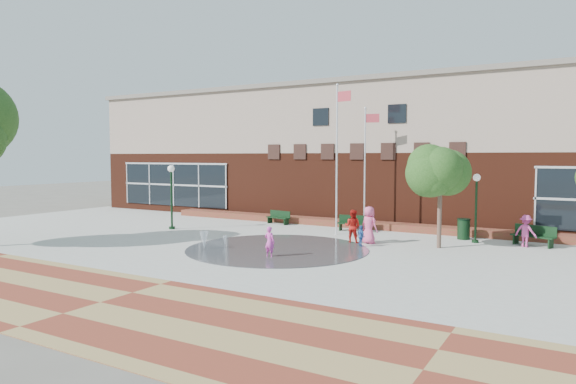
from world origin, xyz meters
The scene contains 22 objects.
ground centered at (0.00, 0.00, 0.00)m, with size 120.00×120.00×0.00m, color #666056.
plaza_concrete centered at (0.00, 4.00, 0.00)m, with size 46.00×18.00×0.01m, color #A8A8A0.
paver_band centered at (0.00, -7.00, 0.00)m, with size 46.00×6.00×0.01m, color maroon.
splash_pad centered at (0.00, 3.00, 0.00)m, with size 8.40×8.40×0.01m, color #383A3D.
library_building centered at (0.00, 17.48, 4.64)m, with size 44.40×10.40×9.20m.
flower_bed centered at (0.00, 11.60, 0.00)m, with size 26.00×1.20×0.40m, color #A00B2A.
flagpole_left centered at (0.54, 8.43, 4.57)m, with size 0.95×0.27×8.21m.
flagpole_right centered at (1.16, 10.96, 3.98)m, with size 0.87×0.23×7.13m.
lamp_left centered at (-8.77, 5.49, 2.34)m, with size 0.40×0.40×3.77m.
lamp_right centered at (7.59, 9.41, 2.13)m, with size 0.36×0.36×3.43m.
bench_left centered at (-4.51, 10.55, 0.27)m, with size 1.75×0.81×0.85m.
bench_mid centered at (0.82, 10.05, 0.30)m, with size 1.86×0.70×0.91m.
bench_right centered at (10.16, 9.82, 0.32)m, with size 2.05×1.19×1.00m.
trash_can centered at (6.87, 10.20, 0.56)m, with size 0.67×0.67×1.09m.
tree_mid centered at (6.39, 7.06, 3.56)m, with size 2.89×2.89×4.88m.
water_jet_a centered at (-2.87, 1.25, 0.00)m, with size 0.41×0.41×0.80m, color white.
water_jet_b centered at (-2.75, 2.67, 0.00)m, with size 0.19×0.19×0.43m, color white.
child_splash centered at (0.68, 1.27, 0.67)m, with size 0.49×0.32×1.33m, color #E044B7.
adult_red centered at (2.32, 6.38, 0.83)m, with size 0.81×0.63×1.66m, color #AD1611.
adult_pink centered at (3.11, 6.55, 0.92)m, with size 0.90×0.59×1.85m, color #EB568D.
child_blue centered at (3.11, 5.53, 0.52)m, with size 0.61×0.25×1.03m, color #2F5FAC.
person_bench centered at (9.87, 9.33, 0.77)m, with size 1.00×0.57×1.54m, color #C83E8A.
Camera 1 is at (12.17, -17.01, 4.30)m, focal length 32.00 mm.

